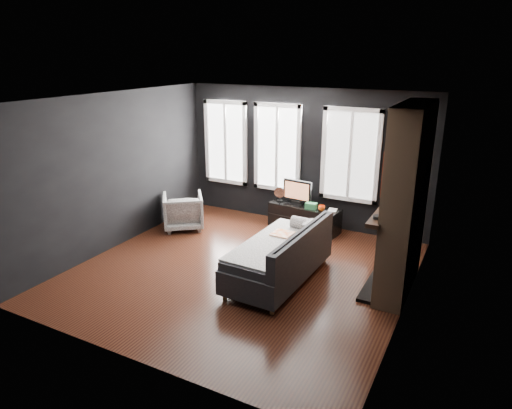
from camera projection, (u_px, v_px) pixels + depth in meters
The scene contains 18 objects.
floor at pixel (242, 271), 7.29m from camera, with size 5.00×5.00×0.00m, color black.
ceiling at pixel (240, 99), 6.43m from camera, with size 5.00×5.00×0.00m, color white.
wall_back at pixel (303, 158), 8.96m from camera, with size 5.00×0.02×2.70m, color black.
wall_left at pixel (116, 171), 7.95m from camera, with size 0.02×5.00×2.70m, color black.
wall_right at pixel (413, 217), 5.76m from camera, with size 0.02×5.00×2.70m, color black.
windows at pixel (283, 103), 8.79m from camera, with size 4.00×0.16×1.76m, color white, non-canonical shape.
fireplace at pixel (406, 201), 6.35m from camera, with size 0.70×1.62×2.70m, color #93724C, non-canonical shape.
sofa at pixel (279, 253), 6.90m from camera, with size 1.02×2.05×0.88m, color #232325, non-canonical shape.
stripe_pillow at pixel (308, 232), 7.19m from camera, with size 0.08×0.34×0.34m, color gray.
armchair at pixel (183, 209), 8.96m from camera, with size 0.74×0.70×0.77m, color silver.
media_console at pixel (304, 218), 8.93m from camera, with size 1.41×0.44×0.49m, color black, non-canonical shape.
monitor at pixel (297, 191), 8.88m from camera, with size 0.61×0.13×0.55m, color black, non-canonical shape.
desk_fan at pixel (280, 194), 9.07m from camera, with size 0.22×0.22×0.31m, color gray, non-canonical shape.
mug at pixel (322, 207), 8.56m from camera, with size 0.13×0.10×0.13m, color #F45712.
book at pixel (329, 205), 8.58m from camera, with size 0.16×0.02×0.22m, color beige.
storage_box at pixel (311, 206), 8.67m from camera, with size 0.21×0.14×0.12m, color #2E7945.
mantel_vase at pixel (394, 193), 6.85m from camera, with size 0.18×0.19×0.18m, color yellow.
mantel_clock at pixel (378, 217), 6.03m from camera, with size 0.13×0.13×0.04m, color black.
Camera 1 is at (3.24, -5.71, 3.34)m, focal length 32.00 mm.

